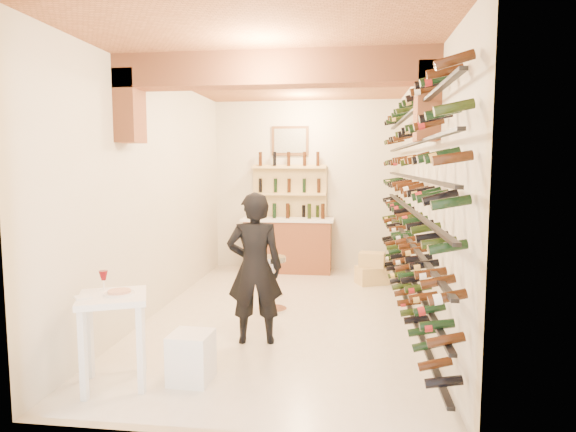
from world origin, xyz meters
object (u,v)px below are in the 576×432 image
(wine_rack, at_px, (405,201))
(crate_lower, at_px, (372,275))
(white_stool, at_px, (191,357))
(tasting_table, at_px, (113,311))
(person, at_px, (255,268))
(chrome_barstool, at_px, (273,279))
(back_counter, at_px, (288,243))

(wine_rack, distance_m, crate_lower, 2.35)
(white_stool, bearing_deg, tasting_table, -166.64)
(person, bearing_deg, white_stool, 61.11)
(tasting_table, bearing_deg, white_stool, -9.81)
(wine_rack, height_order, white_stool, wine_rack)
(tasting_table, distance_m, person, 1.63)
(crate_lower, bearing_deg, tasting_table, -120.96)
(chrome_barstool, bearing_deg, tasting_table, -113.47)
(wine_rack, bearing_deg, person, -149.00)
(back_counter, height_order, chrome_barstool, back_counter)
(white_stool, xyz_separation_m, crate_lower, (1.82, 3.98, -0.08))
(back_counter, distance_m, white_stool, 4.78)
(chrome_barstool, bearing_deg, white_stool, -99.81)
(wine_rack, xyz_separation_m, tasting_table, (-2.79, -2.27, -0.86))
(white_stool, relative_size, chrome_barstool, 0.61)
(white_stool, xyz_separation_m, person, (0.39, 1.07, 0.62))
(tasting_table, bearing_deg, crate_lower, 35.87)
(wine_rack, relative_size, back_counter, 3.35)
(back_counter, bearing_deg, chrome_barstool, -87.63)
(person, bearing_deg, tasting_table, 40.45)
(crate_lower, bearing_deg, back_counter, 152.71)
(chrome_barstool, bearing_deg, back_counter, 92.37)
(tasting_table, height_order, crate_lower, tasting_table)
(tasting_table, relative_size, crate_lower, 2.09)
(back_counter, distance_m, tasting_table, 5.02)
(tasting_table, bearing_deg, wine_rack, 16.00)
(person, bearing_deg, back_counter, -97.42)
(back_counter, distance_m, person, 3.71)
(person, distance_m, chrome_barstool, 1.29)
(white_stool, bearing_deg, crate_lower, 65.48)
(back_counter, xyz_separation_m, white_stool, (-0.29, -4.76, -0.30))
(tasting_table, bearing_deg, chrome_barstool, 43.36)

